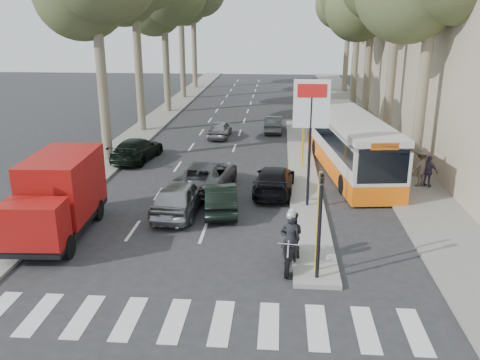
% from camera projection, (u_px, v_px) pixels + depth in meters
% --- Properties ---
extents(ground, '(120.00, 120.00, 0.00)m').
position_uv_depth(ground, '(220.00, 257.00, 17.78)').
color(ground, '#28282B').
rests_on(ground, ground).
extents(sidewalk_right, '(3.20, 70.00, 0.12)m').
position_uv_depth(sidewalk_right, '(362.00, 121.00, 40.84)').
color(sidewalk_right, gray).
rests_on(sidewalk_right, ground).
extents(median_left, '(2.40, 64.00, 0.12)m').
position_uv_depth(median_left, '(167.00, 111.00, 44.93)').
color(median_left, gray).
rests_on(median_left, ground).
extents(traffic_island, '(1.50, 26.00, 0.16)m').
position_uv_depth(traffic_island, '(302.00, 168.00, 27.95)').
color(traffic_island, gray).
rests_on(traffic_island, ground).
extents(building_far, '(11.00, 20.00, 16.00)m').
position_uv_depth(building_far, '(430.00, 17.00, 46.43)').
color(building_far, '#B7A88E').
rests_on(building_far, ground).
extents(billboard, '(1.50, 12.10, 5.60)m').
position_uv_depth(billboard, '(311.00, 125.00, 21.14)').
color(billboard, yellow).
rests_on(billboard, ground).
extents(traffic_light_island, '(0.16, 0.41, 3.60)m').
position_uv_depth(traffic_light_island, '(320.00, 208.00, 15.35)').
color(traffic_light_island, black).
rests_on(traffic_light_island, ground).
extents(silver_hatchback, '(2.00, 4.44, 1.48)m').
position_uv_depth(silver_hatchback, '(179.00, 197.00, 21.51)').
color(silver_hatchback, '#989A9F').
rests_on(silver_hatchback, ground).
extents(dark_hatchback, '(1.79, 3.91, 1.24)m').
position_uv_depth(dark_hatchback, '(221.00, 198.00, 21.75)').
color(dark_hatchback, black).
rests_on(dark_hatchback, ground).
extents(queue_car_a, '(2.88, 5.32, 1.42)m').
position_uv_depth(queue_car_a, '(206.00, 176.00, 24.42)').
color(queue_car_a, '#4B4D52').
rests_on(queue_car_a, ground).
extents(queue_car_b, '(2.09, 4.49, 1.27)m').
position_uv_depth(queue_car_b, '(274.00, 180.00, 24.09)').
color(queue_car_b, black).
rests_on(queue_car_b, ground).
extents(queue_car_c, '(1.57, 3.56, 1.19)m').
position_uv_depth(queue_car_c, '(219.00, 129.00, 35.20)').
color(queue_car_c, gray).
rests_on(queue_car_c, ground).
extents(queue_car_d, '(1.34, 3.59, 1.17)m').
position_uv_depth(queue_car_d, '(274.00, 124.00, 36.95)').
color(queue_car_d, '#45484C').
rests_on(queue_car_d, ground).
extents(queue_car_e, '(2.45, 4.76, 1.32)m').
position_uv_depth(queue_car_e, '(137.00, 149.00, 29.56)').
color(queue_car_e, black).
rests_on(queue_car_e, ground).
extents(red_truck, '(2.42, 5.73, 3.00)m').
position_uv_depth(red_truck, '(59.00, 195.00, 19.19)').
color(red_truck, black).
rests_on(red_truck, ground).
extents(city_bus, '(3.88, 11.77, 3.04)m').
position_uv_depth(city_bus, '(349.00, 142.00, 27.21)').
color(city_bus, orange).
rests_on(city_bus, ground).
extents(motorcycle, '(0.91, 2.32, 1.98)m').
position_uv_depth(motorcycle, '(291.00, 238.00, 17.08)').
color(motorcycle, black).
rests_on(motorcycle, ground).
extents(pedestrian_near, '(0.97, 0.95, 1.56)m').
position_uv_depth(pedestrian_near, '(429.00, 171.00, 24.52)').
color(pedestrian_near, '#433855').
rests_on(pedestrian_near, sidewalk_right).
extents(pedestrian_far, '(1.34, 1.13, 1.92)m').
position_uv_depth(pedestrian_far, '(421.00, 167.00, 24.61)').
color(pedestrian_far, brown).
rests_on(pedestrian_far, sidewalk_right).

